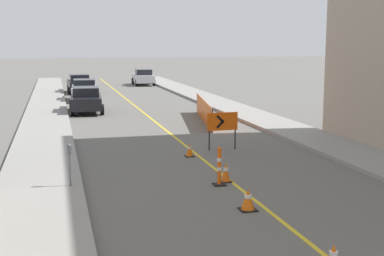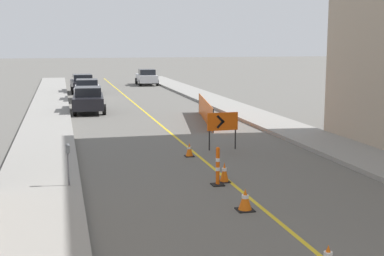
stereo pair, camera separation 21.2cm
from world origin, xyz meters
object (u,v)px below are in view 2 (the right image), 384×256
object	(u,v)px
traffic_cone_fourth	(245,200)
parked_car_curb_far	(82,83)
traffic_cone_farthest	(189,150)
parked_car_curb_near	(88,100)
delineator_post_rear	(218,169)
parked_car_curb_mid	(87,90)
parking_meter_far_curb	(68,156)
parked_car_opposite_side	(147,77)
traffic_cone_fifth	(224,172)
arrow_barricade_primary	(223,123)

from	to	relation	value
traffic_cone_fourth	parked_car_curb_far	distance (m)	33.93
traffic_cone_farthest	parked_car_curb_near	size ratio (longest dim) A/B	0.12
traffic_cone_fourth	traffic_cone_farthest	size ratio (longest dim) A/B	1.11
delineator_post_rear	parked_car_curb_mid	world-z (taller)	parked_car_curb_mid
traffic_cone_farthest	parked_car_curb_far	bearing A→B (deg)	96.04
parked_car_curb_far	delineator_post_rear	bearing A→B (deg)	-87.04
parked_car_curb_far	parking_meter_far_curb	world-z (taller)	parked_car_curb_far
traffic_cone_fourth	parked_car_curb_near	bearing A→B (deg)	98.03
parked_car_curb_near	parked_car_curb_mid	world-z (taller)	same
parked_car_curb_mid	parked_car_opposite_side	world-z (taller)	same
parked_car_curb_near	traffic_cone_fourth	bearing A→B (deg)	-78.78
traffic_cone_fifth	parked_car_curb_mid	bearing A→B (deg)	96.81
parked_car_curb_far	parking_meter_far_curb	xyz separation A→B (m)	(-1.67, -30.86, 0.25)
parked_car_curb_far	arrow_barricade_primary	bearing A→B (deg)	-82.35
traffic_cone_farthest	parked_car_curb_mid	distance (m)	21.03
delineator_post_rear	parked_car_curb_near	bearing A→B (deg)	99.16
traffic_cone_fifth	parked_car_opposite_side	size ratio (longest dim) A/B	0.14
parked_car_curb_mid	parking_meter_far_curb	size ratio (longest dim) A/B	3.54
delineator_post_rear	traffic_cone_farthest	bearing A→B (deg)	88.24
arrow_barricade_primary	parked_car_curb_mid	size ratio (longest dim) A/B	0.34
traffic_cone_fifth	delineator_post_rear	distance (m)	0.48
traffic_cone_fifth	parked_car_curb_near	world-z (taller)	parked_car_curb_near
delineator_post_rear	arrow_barricade_primary	size ratio (longest dim) A/B	0.78
parked_car_curb_near	parking_meter_far_curb	world-z (taller)	parked_car_curb_near
traffic_cone_farthest	parked_car_curb_far	world-z (taller)	parked_car_curb_far
delineator_post_rear	parked_car_curb_mid	xyz separation A→B (m)	(-2.65, 25.05, 0.29)
delineator_post_rear	parked_car_opposite_side	distance (m)	38.45
arrow_barricade_primary	parked_car_opposite_side	size ratio (longest dim) A/B	0.35
traffic_cone_fourth	parking_meter_far_curb	xyz separation A→B (m)	(-4.39, 2.97, 0.76)
parked_car_curb_far	parking_meter_far_curb	bearing A→B (deg)	-95.12
delineator_post_rear	parking_meter_far_curb	bearing A→B (deg)	174.33
traffic_cone_farthest	parked_car_curb_mid	size ratio (longest dim) A/B	0.12
parked_car_curb_near	parked_car_curb_mid	size ratio (longest dim) A/B	1.00
traffic_cone_fifth	parked_car_opposite_side	xyz separation A→B (m)	(3.59, 37.94, 0.49)
traffic_cone_fifth	parked_car_opposite_side	bearing A→B (deg)	84.60
delineator_post_rear	parked_car_curb_far	distance (m)	31.41
arrow_barricade_primary	parking_meter_far_curb	xyz separation A→B (m)	(-6.13, -4.71, -0.04)
parked_car_curb_near	delineator_post_rear	bearing A→B (deg)	-77.65
parked_car_curb_near	parking_meter_far_curb	size ratio (longest dim) A/B	3.54
traffic_cone_farthest	arrow_barricade_primary	world-z (taller)	arrow_barricade_primary
parked_car_curb_mid	parked_car_curb_far	world-z (taller)	same
arrow_barricade_primary	parked_car_opposite_side	world-z (taller)	parked_car_opposite_side
traffic_cone_fourth	parked_car_opposite_side	size ratio (longest dim) A/B	0.13
parked_car_curb_mid	parked_car_curb_far	bearing A→B (deg)	94.01
traffic_cone_fourth	traffic_cone_fifth	size ratio (longest dim) A/B	0.92
traffic_cone_fourth	delineator_post_rear	world-z (taller)	delineator_post_rear
delineator_post_rear	arrow_barricade_primary	world-z (taller)	arrow_barricade_primary
parked_car_curb_far	traffic_cone_fifth	bearing A→B (deg)	-86.42
parked_car_curb_mid	parked_car_opposite_side	distance (m)	14.73
parked_car_opposite_side	parking_meter_far_curb	bearing A→B (deg)	-99.97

